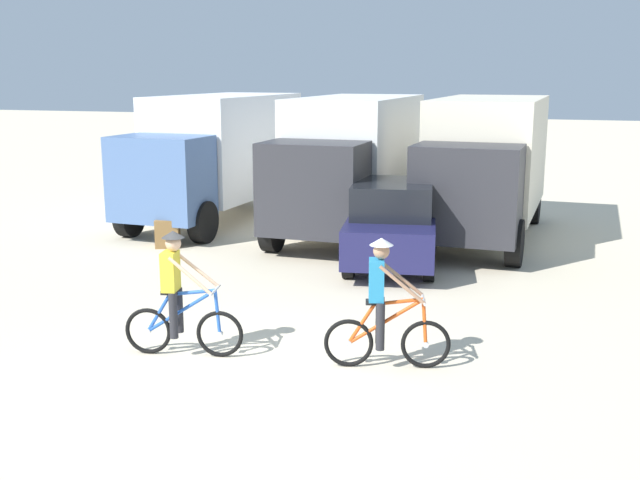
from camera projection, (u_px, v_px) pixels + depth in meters
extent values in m
plane|color=beige|center=(224.00, 376.00, 10.25)|extent=(120.00, 120.00, 0.00)
cube|color=white|center=(226.00, 145.00, 21.20)|extent=(2.65, 5.31, 2.70)
cube|color=#4C6B9E|center=(161.00, 178.00, 18.19)|extent=(2.27, 1.61, 2.00)
cube|color=black|center=(144.00, 167.00, 17.47)|extent=(2.03, 0.18, 0.80)
cylinder|color=black|center=(203.00, 222.00, 18.15)|extent=(0.37, 1.01, 1.00)
cylinder|color=black|center=(129.00, 216.00, 18.84)|extent=(0.37, 1.01, 1.00)
cylinder|color=black|center=(285.00, 192.00, 22.73)|extent=(0.37, 1.01, 1.00)
cylinder|color=black|center=(223.00, 188.00, 23.41)|extent=(0.37, 1.01, 1.00)
cube|color=white|center=(357.00, 150.00, 19.68)|extent=(2.50, 5.25, 2.70)
cube|color=#2D2D33|center=(314.00, 188.00, 16.64)|extent=(2.23, 1.54, 2.00)
cube|color=black|center=(303.00, 176.00, 15.91)|extent=(2.03, 0.12, 0.80)
cylinder|color=black|center=(360.00, 236.00, 16.63)|extent=(0.34, 1.01, 1.00)
cylinder|color=black|center=(272.00, 230.00, 17.26)|extent=(0.34, 1.01, 1.00)
cylinder|color=black|center=(408.00, 200.00, 21.25)|extent=(0.34, 1.01, 1.00)
cylinder|color=black|center=(338.00, 196.00, 21.88)|extent=(0.34, 1.01, 1.00)
cube|color=beige|center=(489.00, 153.00, 18.98)|extent=(2.60, 5.29, 2.70)
cube|color=#2D2D33|center=(466.00, 193.00, 15.95)|extent=(2.26, 1.58, 2.00)
cube|color=black|center=(462.00, 181.00, 15.23)|extent=(2.03, 0.16, 0.80)
cylinder|color=black|center=(515.00, 243.00, 15.93)|extent=(0.36, 1.01, 1.00)
cylinder|color=black|center=(418.00, 236.00, 16.59)|extent=(0.36, 1.01, 1.00)
cylinder|color=black|center=(534.00, 205.00, 20.52)|extent=(0.36, 1.01, 1.00)
cylinder|color=black|center=(457.00, 200.00, 21.19)|extent=(0.36, 1.01, 1.00)
cube|color=#1E1E4C|center=(392.00, 231.00, 16.12)|extent=(2.40, 4.42, 0.76)
cube|color=black|center=(393.00, 198.00, 15.82)|extent=(1.91, 2.33, 0.68)
cylinder|color=black|center=(361.00, 235.00, 17.57)|extent=(0.32, 0.67, 0.64)
cylinder|color=black|center=(430.00, 237.00, 17.35)|extent=(0.32, 0.67, 0.64)
cylinder|color=black|center=(349.00, 262.00, 15.06)|extent=(0.32, 0.67, 0.64)
cylinder|color=black|center=(429.00, 265.00, 14.84)|extent=(0.32, 0.67, 0.64)
torus|color=black|center=(220.00, 334.00, 10.88)|extent=(0.68, 0.18, 0.68)
cylinder|color=silver|center=(220.00, 334.00, 10.88)|extent=(0.09, 0.09, 0.08)
torus|color=black|center=(148.00, 331.00, 11.00)|extent=(0.68, 0.18, 0.68)
cylinder|color=silver|center=(148.00, 331.00, 11.00)|extent=(0.09, 0.09, 0.08)
cylinder|color=blue|center=(181.00, 311.00, 10.88)|extent=(1.02, 0.23, 0.68)
cylinder|color=blue|center=(192.00, 292.00, 10.79)|extent=(0.66, 0.17, 0.13)
cylinder|color=blue|center=(159.00, 313.00, 10.92)|extent=(0.39, 0.12, 0.59)
cylinder|color=blue|center=(217.00, 312.00, 10.81)|extent=(0.11, 0.07, 0.64)
cylinder|color=silver|center=(215.00, 290.00, 10.75)|extent=(0.13, 0.52, 0.04)
cube|color=black|center=(170.00, 292.00, 10.84)|extent=(0.26, 0.16, 0.06)
cube|color=gold|center=(170.00, 271.00, 10.77)|extent=(0.25, 0.35, 0.56)
sphere|color=tan|center=(173.00, 243.00, 10.67)|extent=(0.22, 0.22, 0.22)
cone|color=#333333|center=(173.00, 234.00, 10.65)|extent=(0.32, 0.32, 0.10)
cylinder|color=#26262B|center=(179.00, 310.00, 11.02)|extent=(0.12, 0.12, 0.66)
cylinder|color=#26262B|center=(173.00, 316.00, 10.76)|extent=(0.12, 0.12, 0.66)
cylinder|color=tan|center=(197.00, 270.00, 10.90)|extent=(0.62, 0.20, 0.53)
cylinder|color=tan|center=(190.00, 276.00, 10.56)|extent=(0.63, 0.12, 0.53)
torus|color=black|center=(426.00, 344.00, 10.46)|extent=(0.67, 0.23, 0.68)
cylinder|color=silver|center=(426.00, 344.00, 10.46)|extent=(0.10, 0.10, 0.08)
torus|color=black|center=(349.00, 343.00, 10.52)|extent=(0.67, 0.23, 0.68)
cylinder|color=silver|center=(349.00, 343.00, 10.52)|extent=(0.10, 0.10, 0.08)
cylinder|color=#E05119|center=(386.00, 321.00, 10.42)|extent=(1.01, 0.30, 0.68)
cylinder|color=#E05119|center=(399.00, 302.00, 10.36)|extent=(0.65, 0.21, 0.13)
cylinder|color=#E05119|center=(361.00, 324.00, 10.45)|extent=(0.39, 0.14, 0.59)
cylinder|color=#E05119|center=(425.00, 322.00, 10.40)|extent=(0.11, 0.07, 0.64)
cylinder|color=silver|center=(423.00, 299.00, 10.33)|extent=(0.16, 0.51, 0.04)
cube|color=black|center=(375.00, 302.00, 10.37)|extent=(0.26, 0.18, 0.06)
cube|color=teal|center=(376.00, 280.00, 10.31)|extent=(0.27, 0.36, 0.56)
sphere|color=#A87A5B|center=(381.00, 251.00, 10.22)|extent=(0.22, 0.22, 0.22)
cone|color=silver|center=(382.00, 241.00, 10.19)|extent=(0.32, 0.32, 0.10)
cylinder|color=#26262B|center=(380.00, 320.00, 10.56)|extent=(0.12, 0.12, 0.66)
cylinder|color=#26262B|center=(380.00, 326.00, 10.31)|extent=(0.12, 0.12, 0.66)
cylinder|color=#A87A5B|center=(401.00, 278.00, 10.47)|extent=(0.61, 0.24, 0.53)
cylinder|color=#A87A5B|center=(402.00, 285.00, 10.12)|extent=(0.63, 0.16, 0.53)
cube|color=olive|center=(168.00, 233.00, 17.78)|extent=(0.71, 0.72, 0.65)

